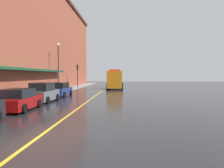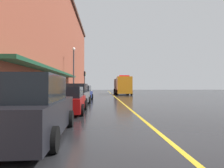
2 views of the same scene
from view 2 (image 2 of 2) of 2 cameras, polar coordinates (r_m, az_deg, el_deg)
The scene contains 14 objects.
ground_plane at distance 30.55m, azimuth 0.75°, elevation -3.59°, with size 112.00×112.00×0.00m, color #232326.
sidewalk_left at distance 30.79m, azimuth -10.86°, elevation -3.41°, with size 2.40×70.00×0.15m, color gray.
lane_center_stripe at distance 30.55m, azimuth 0.75°, elevation -3.58°, with size 0.16×70.00×0.01m, color gold.
brick_building_left at distance 32.19m, azimuth -23.17°, elevation 12.10°, with size 12.07×64.00×17.26m.
parked_car_0 at distance 6.56m, azimuth -21.43°, elevation -6.67°, with size 2.09×4.89×1.92m.
parked_car_1 at distance 12.06m, azimuth -12.56°, elevation -4.65°, with size 2.13×4.39×1.55m.
parked_car_2 at distance 16.98m, azimuth -10.03°, elevation -3.14°, with size 2.12×4.17×1.79m.
parked_car_3 at distance 22.53m, azimuth -8.29°, elevation -2.66°, with size 2.12×4.48×1.65m.
utility_truck at distance 37.78m, azimuth 2.95°, elevation -0.51°, with size 2.86×9.24×3.46m.
parking_meter_0 at distance 14.47m, azimuth -16.59°, elevation -2.67°, with size 0.14×0.18×1.33m.
parking_meter_1 at distance 10.69m, azimuth -21.61°, elevation -3.39°, with size 0.14×0.18×1.33m.
parking_meter_2 at distance 18.53m, azimuth -13.53°, elevation -2.22°, with size 0.14×0.18×1.33m.
street_lamp_left at distance 28.79m, azimuth -10.93°, elevation 5.01°, with size 0.44×0.44×6.94m.
traffic_light_near at distance 38.80m, azimuth -7.84°, elevation 1.71°, with size 0.38×0.36×4.30m.
Camera 2 is at (-1.92, -5.45, 1.59)m, focal length 31.92 mm.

